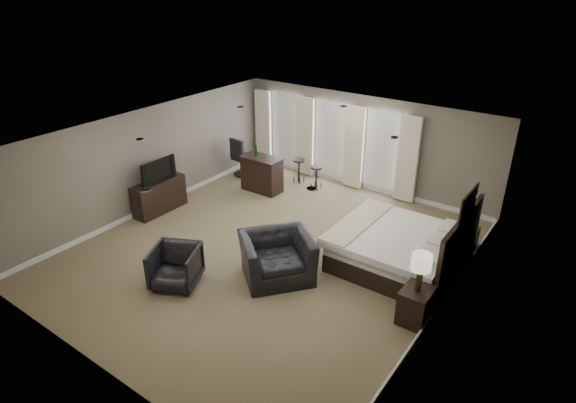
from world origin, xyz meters
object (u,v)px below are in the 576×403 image
Objects in this scene: dresser at (159,196)px; bar_stool_left at (299,171)px; nightstand_near at (415,305)px; lamp_far at (471,214)px; bar_counter at (262,174)px; armchair_near at (277,251)px; tv at (157,179)px; armchair_far at (175,265)px; bed at (404,234)px; bar_stool_right at (316,178)px; nightstand_far at (467,239)px; lamp_near at (420,273)px; desk_chair at (243,156)px.

dresser is 4.00m from bar_stool_left.
nightstand_near is 6.36m from bar_stool_left.
bar_counter is at bearing -178.80° from lamp_far.
armchair_near is at bearing -130.69° from lamp_far.
tv is 3.39m from armchair_far.
bed is 3.58× the size of bar_stool_right.
tv is (-6.92, -2.61, 0.01)m from lamp_far.
bed reaches higher than tv.
bar_counter is 1.68× the size of bar_stool_right.
nightstand_near is 0.93× the size of lamp_far.
lamp_far is (0.00, 0.00, 0.61)m from nightstand_far.
armchair_near is at bearing -173.56° from nightstand_near.
nightstand_near is 2.90m from nightstand_far.
bar_counter is (-2.83, 3.09, -0.11)m from armchair_near.
lamp_near is at bearing -37.07° from bar_stool_left.
desk_chair is at bearing 162.00° from bed.
bar_counter is (-5.59, -0.12, -0.38)m from lamp_far.
nightstand_near is at bearing -58.46° from bed.
armchair_near is at bearing -8.18° from dresser.
nightstand_far is 7.40m from dresser.
tv reaches higher than nightstand_far.
lamp_near is (0.00, 0.00, 0.68)m from nightstand_near.
tv is at bearing 92.48° from desk_chair.
bar_counter is at bearing -116.15° from bar_stool_left.
lamp_far is at bearing -10.43° from bar_stool_left.
desk_chair is at bearing 86.60° from dresser.
bar_stool_left is at bearing 142.93° from lamp_near.
lamp_far is at bearing -10.68° from bar_stool_right.
bar_stool_left is at bearing 142.93° from nightstand_near.
lamp_far is 0.62× the size of bar_counter.
desk_chair is (-5.85, 1.90, -0.18)m from bed.
bar_stool_right is (1.17, 0.95, -0.16)m from bar_counter.
nightstand_far is at bearing -177.94° from desk_chair.
tv reaches higher than nightstand_near.
bed is 3.41× the size of bar_stool_left.
bar_stool_right is (0.66, -0.10, -0.02)m from bar_stool_left.
lamp_far reaches higher than armchair_far.
bar_stool_right is (-0.23, 5.41, -0.11)m from armchair_far.
bar_stool_right reaches higher than nightstand_near.
bed reaches higher than armchair_near.
desk_chair is at bearing 153.57° from nightstand_near.
bed is 1.71m from lamp_far.
lamp_far is 4.25m from armchair_near.
armchair_far reaches higher than bar_stool_left.
lamp_near is 6.39m from bar_stool_left.
dresser is at bearing 177.63° from lamp_near.
tv is 0.75× the size of armchair_near.
lamp_near is at bearing -26.46° from bar_counter.
dresser is (-6.92, 0.29, -0.59)m from lamp_near.
dresser is 4.26m from bar_stool_right.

